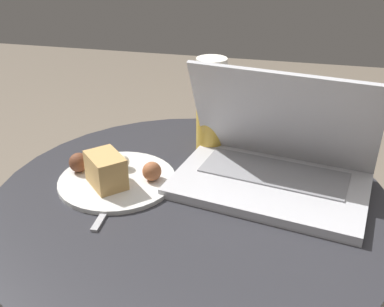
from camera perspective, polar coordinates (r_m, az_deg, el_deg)
The scene contains 5 objects.
table at distance 0.93m, azimuth -0.11°, elevation -12.93°, with size 0.74×0.74×0.56m.
laptop at distance 0.87m, azimuth 10.33°, elevation -1.10°, with size 0.39×0.29×0.22m.
beer_glass at distance 0.97m, azimuth 2.41°, elevation 6.14°, with size 0.06×0.06×0.21m.
snack_plate at distance 0.88m, azimuth -9.96°, elevation -2.68°, with size 0.23×0.23×0.07m.
fork at distance 0.84m, azimuth -9.90°, elevation -5.56°, with size 0.03×0.18×0.00m.
Camera 1 is at (0.17, -0.69, 1.01)m, focal length 42.00 mm.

